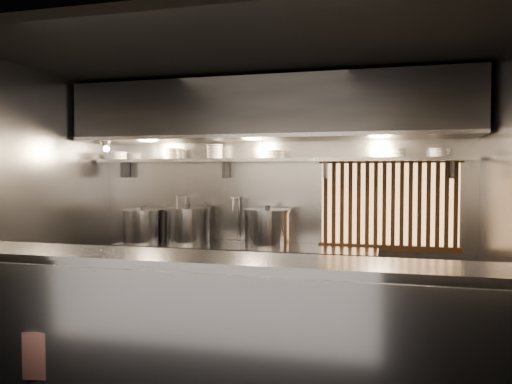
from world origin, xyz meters
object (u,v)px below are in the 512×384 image
at_px(pendant_bulb, 262,153).
at_px(stock_pot_right, 268,227).
at_px(heat_lamp, 105,144).
at_px(stock_pot_mid, 143,226).
at_px(stock_pot_left, 188,225).

distance_m(pendant_bulb, stock_pot_right, 0.85).
height_order(heat_lamp, stock_pot_mid, heat_lamp).
xyz_separation_m(stock_pot_left, stock_pot_mid, (-0.53, -0.09, -0.01)).
bearing_deg(heat_lamp, stock_pot_mid, 33.69).
xyz_separation_m(heat_lamp, pendant_bulb, (1.80, 0.35, -0.11)).
relative_size(pendant_bulb, stock_pot_left, 0.28).
bearing_deg(stock_pot_right, pendant_bulb, 161.89).
bearing_deg(stock_pot_mid, stock_pot_left, 9.56).
bearing_deg(stock_pot_left, stock_pot_mid, -170.44).
bearing_deg(stock_pot_mid, stock_pot_right, 3.41).
height_order(stock_pot_left, stock_pot_right, stock_pot_right).
distance_m(stock_pot_left, stock_pot_right, 0.98).
bearing_deg(heat_lamp, stock_pot_left, 20.17).
bearing_deg(pendant_bulb, heat_lamp, -169.00).
xyz_separation_m(stock_pot_left, stock_pot_right, (0.98, 0.00, 0.00)).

